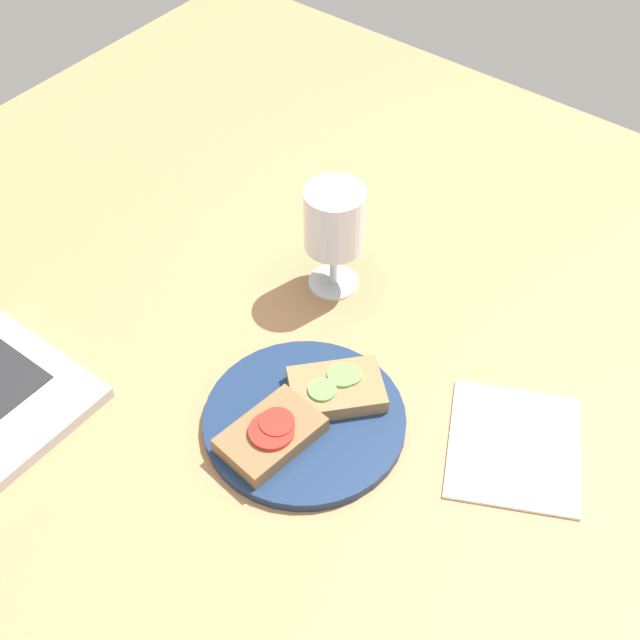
# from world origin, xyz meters

# --- Properties ---
(wooden_table) EXTENTS (1.40, 1.40, 0.03)m
(wooden_table) POSITION_xyz_m (0.00, 0.00, 0.01)
(wooden_table) COLOR #B27F51
(wooden_table) RESTS_ON ground
(plate) EXTENTS (0.23, 0.23, 0.01)m
(plate) POSITION_xyz_m (-0.05, -0.07, 0.04)
(plate) COLOR navy
(plate) RESTS_ON wooden_table
(sandwich_with_tomato) EXTENTS (0.12, 0.08, 0.03)m
(sandwich_with_tomato) POSITION_xyz_m (-0.09, -0.06, 0.05)
(sandwich_with_tomato) COLOR brown
(sandwich_with_tomato) RESTS_ON plate
(sandwich_with_cucumber) EXTENTS (0.12, 0.12, 0.02)m
(sandwich_with_cucumber) POSITION_xyz_m (0.00, -0.08, 0.05)
(sandwich_with_cucumber) COLOR #937047
(sandwich_with_cucumber) RESTS_ON plate
(wine_glass) EXTENTS (0.07, 0.07, 0.15)m
(wine_glass) POSITION_xyz_m (0.15, 0.04, 0.13)
(wine_glass) COLOR white
(wine_glass) RESTS_ON wooden_table
(napkin) EXTENTS (0.20, 0.20, 0.00)m
(napkin) POSITION_xyz_m (0.07, -0.27, 0.03)
(napkin) COLOR white
(napkin) RESTS_ON wooden_table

